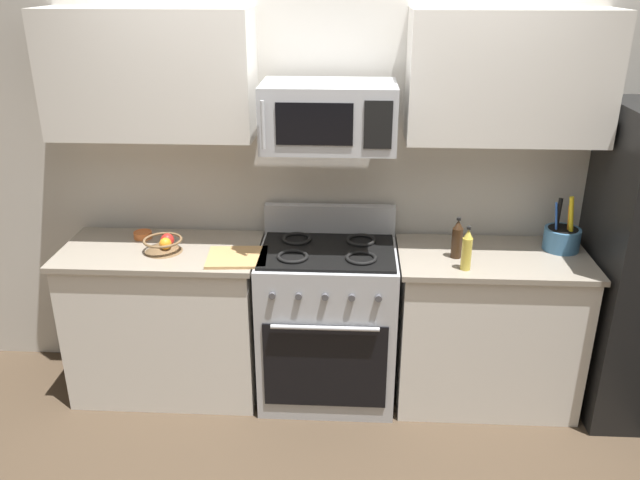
# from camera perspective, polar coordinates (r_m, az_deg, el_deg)

# --- Properties ---
(ground_plane) EXTENTS (16.00, 16.00, 0.00)m
(ground_plane) POSITION_cam_1_polar(r_m,az_deg,el_deg) (3.51, 0.15, -19.13)
(ground_plane) COLOR #473828
(wall_back) EXTENTS (8.00, 0.10, 2.60)m
(wall_back) POSITION_cam_1_polar(r_m,az_deg,el_deg) (3.76, 0.96, 6.63)
(wall_back) COLOR beige
(wall_back) RESTS_ON ground
(counter_left) EXTENTS (1.10, 0.59, 0.91)m
(counter_left) POSITION_cam_1_polar(r_m,az_deg,el_deg) (3.90, -13.36, -6.84)
(counter_left) COLOR silver
(counter_left) RESTS_ON ground
(range_oven) EXTENTS (0.76, 0.63, 1.09)m
(range_oven) POSITION_cam_1_polar(r_m,az_deg,el_deg) (3.75, 0.66, -7.17)
(range_oven) COLOR #B2B5BA
(range_oven) RESTS_ON ground
(counter_right) EXTENTS (1.04, 0.59, 0.91)m
(counter_right) POSITION_cam_1_polar(r_m,az_deg,el_deg) (3.83, 14.48, -7.55)
(counter_right) COLOR silver
(counter_right) RESTS_ON ground
(microwave) EXTENTS (0.68, 0.44, 0.33)m
(microwave) POSITION_cam_1_polar(r_m,az_deg,el_deg) (3.34, 0.78, 10.93)
(microwave) COLOR #B2B5BA
(upper_cabinets_left) EXTENTS (1.09, 0.34, 0.66)m
(upper_cabinets_left) POSITION_cam_1_polar(r_m,az_deg,el_deg) (3.59, -14.84, 14.00)
(upper_cabinets_left) COLOR silver
(upper_cabinets_right) EXTENTS (1.03, 0.34, 0.66)m
(upper_cabinets_right) POSITION_cam_1_polar(r_m,az_deg,el_deg) (3.51, 16.37, 13.66)
(upper_cabinets_right) COLOR silver
(utensil_crock) EXTENTS (0.20, 0.20, 0.33)m
(utensil_crock) POSITION_cam_1_polar(r_m,az_deg,el_deg) (3.80, 20.59, 0.20)
(utensil_crock) COLOR teal
(utensil_crock) RESTS_ON counter_right
(fruit_basket) EXTENTS (0.21, 0.21, 0.10)m
(fruit_basket) POSITION_cam_1_polar(r_m,az_deg,el_deg) (3.64, -13.65, -0.36)
(fruit_basket) COLOR brown
(fruit_basket) RESTS_ON counter_left
(cutting_board) EXTENTS (0.34, 0.30, 0.02)m
(cutting_board) POSITION_cam_1_polar(r_m,az_deg,el_deg) (3.49, -7.33, -1.52)
(cutting_board) COLOR tan
(cutting_board) RESTS_ON counter_left
(bottle_soy) EXTENTS (0.06, 0.06, 0.23)m
(bottle_soy) POSITION_cam_1_polar(r_m,az_deg,el_deg) (3.52, 12.03, 0.07)
(bottle_soy) COLOR #382314
(bottle_soy) RESTS_ON counter_right
(bottle_oil) EXTENTS (0.05, 0.05, 0.24)m
(bottle_oil) POSITION_cam_1_polar(r_m,az_deg,el_deg) (3.39, 12.85, -0.86)
(bottle_oil) COLOR gold
(bottle_oil) RESTS_ON counter_right
(prep_bowl) EXTENTS (0.11, 0.11, 0.04)m
(prep_bowl) POSITION_cam_1_polar(r_m,az_deg,el_deg) (3.86, -15.39, 0.46)
(prep_bowl) COLOR #D1662D
(prep_bowl) RESTS_ON counter_left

